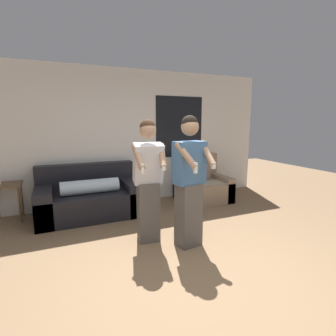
# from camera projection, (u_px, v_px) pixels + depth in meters

# --- Properties ---
(ground_plane) EXTENTS (14.00, 14.00, 0.00)m
(ground_plane) POSITION_uv_depth(u_px,v_px,m) (203.00, 280.00, 2.80)
(ground_plane) COLOR #846647
(wall_back) EXTENTS (6.28, 0.07, 2.70)m
(wall_back) POSITION_uv_depth(u_px,v_px,m) (127.00, 137.00, 5.34)
(wall_back) COLOR silver
(wall_back) RESTS_ON ground_plane
(couch) EXTENTS (1.76, 0.99, 0.89)m
(couch) POSITION_uv_depth(u_px,v_px,m) (90.00, 198.00, 4.70)
(couch) COLOR black
(couch) RESTS_ON ground_plane
(armchair) EXTENTS (1.00, 0.90, 0.97)m
(armchair) POSITION_uv_depth(u_px,v_px,m) (202.00, 186.00, 5.61)
(armchair) COLOR #937A60
(armchair) RESTS_ON ground_plane
(side_table) EXTENTS (0.45, 0.44, 0.80)m
(side_table) POSITION_uv_depth(u_px,v_px,m) (7.00, 190.00, 4.38)
(side_table) COLOR brown
(side_table) RESTS_ON ground_plane
(person_left) EXTENTS (0.45, 0.53, 1.71)m
(person_left) POSITION_uv_depth(u_px,v_px,m) (148.00, 180.00, 3.58)
(person_left) COLOR #56514C
(person_left) RESTS_ON ground_plane
(person_right) EXTENTS (0.48, 0.51, 1.75)m
(person_right) POSITION_uv_depth(u_px,v_px,m) (189.00, 181.00, 3.45)
(person_right) COLOR #56514C
(person_right) RESTS_ON ground_plane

